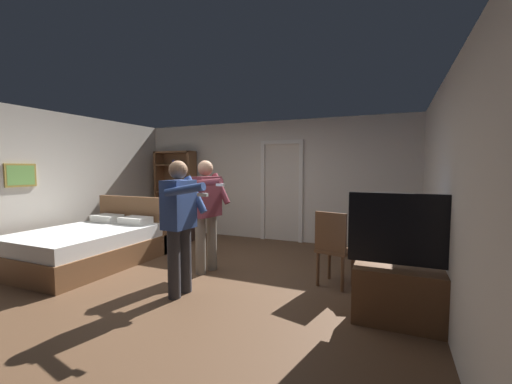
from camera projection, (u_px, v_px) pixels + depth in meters
The scene contains 16 objects.
ground_plane at pixel (196, 278), 4.51m from camera, with size 6.63×6.63×0.00m, color brown.
wall_back at pixel (268, 181), 6.99m from camera, with size 6.26×0.12×2.55m, color silver.
wall_left at pixel (47, 184), 5.62m from camera, with size 0.15×5.74×2.55m.
wall_right at pixel (453, 196), 3.20m from camera, with size 0.12×5.74×2.55m, color silver.
doorway_frame at pixel (282, 184), 6.78m from camera, with size 0.93×0.08×2.13m.
bed at pixel (90, 245), 5.19m from camera, with size 1.55×2.09×1.02m.
bookshelf at pixel (176, 189), 7.69m from camera, with size 1.02×0.32×1.94m.
tv_flatscreen at pixel (411, 287), 3.12m from camera, with size 1.20×0.40×1.31m.
side_table at pixel (376, 251), 4.17m from camera, with size 0.65×0.65×0.70m.
laptop at pixel (375, 230), 4.12m from camera, with size 0.39×0.39×0.16m.
bottle_on_table at pixel (388, 227), 4.01m from camera, with size 0.06×0.06×0.26m.
wooden_chair at pixel (333, 246), 4.16m from camera, with size 0.51×0.51×0.99m.
person_blue_shirt at pixel (180, 219), 3.86m from camera, with size 0.71×0.55×1.64m.
person_striped_shirt at pixel (206, 208), 4.74m from camera, with size 0.67×0.68×1.66m.
suitcase_dark at pixel (178, 234), 6.82m from camera, with size 0.51×0.35×0.30m, color #4C1919.
suitcase_small at pixel (182, 231), 6.96m from camera, with size 0.61×0.36×0.35m, color black.
Camera 1 is at (2.52, -3.71, 1.55)m, focal length 22.50 mm.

